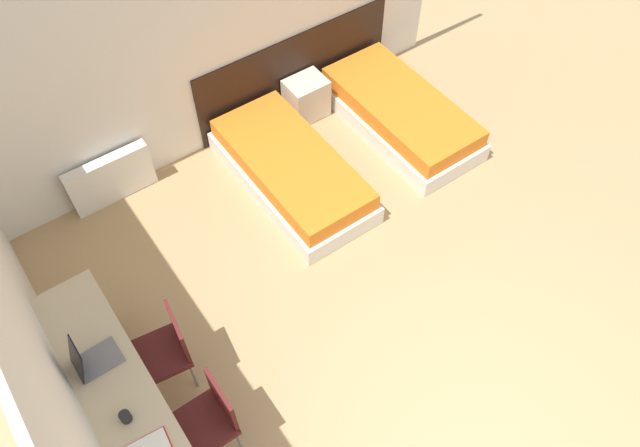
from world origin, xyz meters
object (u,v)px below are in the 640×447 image
bed_near_window (292,171)px  laptop (91,360)px  nightstand (306,98)px  chair_near_laptop (166,348)px  bed_near_door (400,114)px  chair_near_notebook (209,418)px

bed_near_window → laptop: 2.84m
bed_near_window → nightstand: (0.73, 0.79, 0.04)m
laptop → nightstand: bearing=29.9°
nightstand → chair_near_laptop: (-2.74, -2.00, 0.26)m
bed_near_door → chair_near_laptop: bearing=-160.9°
chair_near_laptop → chair_near_notebook: size_ratio=1.00×
chair_near_laptop → nightstand: bearing=44.2°
bed_near_door → chair_near_notebook: chair_near_notebook is taller
bed_near_door → chair_near_notebook: size_ratio=2.21×
nightstand → chair_near_notebook: bearing=-135.5°
chair_near_notebook → laptop: size_ratio=2.61×
bed_near_window → chair_near_notebook: chair_near_notebook is taller
bed_near_window → chair_near_notebook: size_ratio=2.21×
nightstand → chair_near_laptop: bearing=-144.0°
bed_near_door → nightstand: size_ratio=4.04×
chair_near_laptop → bed_near_window: bearing=39.2°
laptop → bed_near_door: bearing=15.1°
nightstand → laptop: laptop is taller
chair_near_laptop → chair_near_notebook: (0.00, -0.69, 0.00)m
bed_near_window → bed_near_door: size_ratio=1.00×
nightstand → bed_near_window: bearing=-132.9°
nightstand → chair_near_laptop: chair_near_laptop is taller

